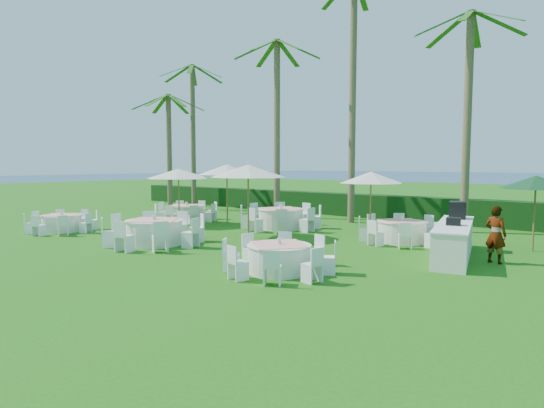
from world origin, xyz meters
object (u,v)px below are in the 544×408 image
Objects in this scene: banquet_table_c at (279,258)px; umbrella_a at (178,174)px; banquet_table_e at (281,218)px; banquet_table_f at (402,231)px; umbrella_c at (227,170)px; banquet_table_d at (187,212)px; staff_person at (496,235)px; umbrella_green at (536,182)px; umbrella_b at (248,171)px; buffet_table at (454,239)px; banquet_table_b at (154,231)px; banquet_table_a at (62,223)px; umbrella_d at (371,177)px.

umbrella_a is (-9.28, 4.41, 1.98)m from banquet_table_c.
banquet_table_c is 0.83× the size of banquet_table_e.
banquet_table_f is at bearing 84.44° from banquet_table_c.
banquet_table_c is 10.60m from umbrella_c.
banquet_table_d is at bearing -172.15° from banquet_table_e.
umbrella_c reaches higher than staff_person.
banquet_table_e is at bearing -174.57° from umbrella_green.
buffet_table is (7.28, 1.11, -1.99)m from umbrella_b.
banquet_table_b is 4.10m from umbrella_b.
staff_person reaches higher than banquet_table_e.
banquet_table_f is at bearing -0.38° from banquet_table_e.
banquet_table_b is (5.52, 0.54, 0.09)m from banquet_table_a.
umbrella_green is (10.56, 6.82, 1.77)m from banquet_table_b.
umbrella_green is at bearing 4.13° from umbrella_c.
banquet_table_e is 1.16× the size of banquet_table_f.
banquet_table_e reaches higher than banquet_table_b.
banquet_table_b reaches higher than banquet_table_a.
banquet_table_b is 6.00m from banquet_table_e.
buffet_table is at bearing -11.82° from banquet_table_e.
banquet_table_b is at bearing -49.25° from umbrella_a.
umbrella_b is 4.68m from umbrella_d.
umbrella_a is (-4.36, -2.03, 1.90)m from banquet_table_e.
banquet_table_d reaches higher than banquet_table_c.
buffet_table reaches higher than banquet_table_f.
buffet_table is (8.87, 4.27, 0.10)m from banquet_table_b.
banquet_table_b is 12.69m from umbrella_green.
buffet_table reaches higher than banquet_table_c.
banquet_table_f is 4.49m from umbrella_green.
umbrella_b reaches higher than banquet_table_f.
umbrella_d is 1.03× the size of umbrella_green.
banquet_table_b reaches higher than banquet_table_d.
umbrella_a is at bearing -119.16° from umbrella_c.
banquet_table_d is 10.91m from banquet_table_f.
banquet_table_f is at bearing 3.68° from banquet_table_d.
banquet_table_c is at bearing -38.21° from umbrella_c.
umbrella_c is at bearing 62.87° from banquet_table_a.
umbrella_c is 0.61× the size of buffet_table.
banquet_table_c is at bearing -52.61° from banquet_table_e.
umbrella_green reaches higher than banquet_table_b.
umbrella_green is (5.40, 0.65, -0.07)m from umbrella_d.
umbrella_b is 1.13× the size of umbrella_d.
umbrella_b reaches higher than buffet_table.
umbrella_c reaches higher than banquet_table_b.
buffet_table is at bearing 9.76° from staff_person.
staff_person is (12.24, -1.72, -1.72)m from umbrella_c.
umbrella_d is at bearing 2.14° from umbrella_c.
banquet_table_d is (-4.33, 5.17, -0.05)m from banquet_table_b.
staff_person is at bearing 49.00° from banquet_table_c.
staff_person is (4.09, 4.70, 0.43)m from banquet_table_c.
banquet_table_d is (1.18, 5.72, 0.03)m from banquet_table_a.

